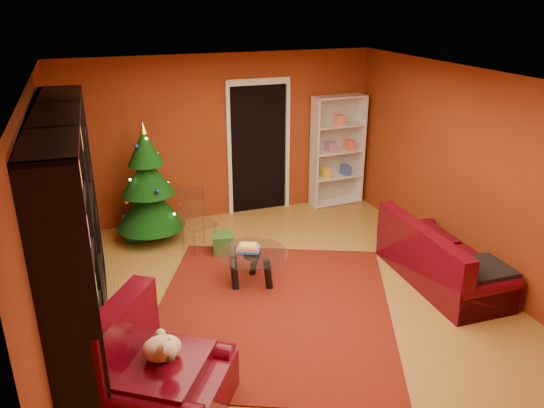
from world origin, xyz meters
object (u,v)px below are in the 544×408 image
object	(u,v)px
gift_box_teal	(136,227)
coffee_table	(252,268)
media_unit	(71,235)
rug	(273,309)
gift_box_red	(155,221)
acrylic_chair	(198,224)
christmas_tree	(148,184)
dog	(162,348)
gift_box_green	(223,244)
armchair	(166,373)
sofa	(444,253)
white_bookshelf	(337,151)

from	to	relation	value
gift_box_teal	coffee_table	world-z (taller)	coffee_table
gift_box_teal	media_unit	bearing A→B (deg)	-108.06
rug	gift_box_red	distance (m)	3.00
coffee_table	rug	bearing A→B (deg)	-86.32
coffee_table	acrylic_chair	size ratio (longest dim) A/B	1.08
christmas_tree	dog	bearing A→B (deg)	-95.81
rug	coffee_table	distance (m)	0.68
gift_box_teal	gift_box_green	xyz separation A→B (m)	(1.11, -0.93, -0.02)
media_unit	dog	xyz separation A→B (m)	(0.64, -1.30, -0.59)
gift_box_teal	armchair	xyz separation A→B (m)	(-0.12, -3.76, 0.25)
gift_box_teal	gift_box_green	world-z (taller)	gift_box_teal
christmas_tree	gift_box_red	bearing A→B (deg)	76.24
rug	armchair	distance (m)	1.89
sofa	acrylic_chair	world-z (taller)	acrylic_chair
gift_box_teal	gift_box_red	bearing A→B (deg)	42.71
gift_box_teal	sofa	xyz separation A→B (m)	(3.52, -2.63, 0.24)
gift_box_green	media_unit	bearing A→B (deg)	-142.20
christmas_tree	acrylic_chair	world-z (taller)	christmas_tree
sofa	rug	bearing A→B (deg)	89.94
gift_box_red	sofa	bearing A→B (deg)	-42.63
christmas_tree	gift_box_teal	distance (m)	0.75
gift_box_green	white_bookshelf	world-z (taller)	white_bookshelf
christmas_tree	media_unit	bearing A→B (deg)	-113.95
media_unit	acrylic_chair	xyz separation A→B (m)	(1.59, 1.67, -0.81)
gift_box_red	white_bookshelf	size ratio (longest dim) A/B	0.10
rug	gift_box_teal	xyz separation A→B (m)	(-1.27, 2.55, 0.16)
gift_box_red	acrylic_chair	size ratio (longest dim) A/B	0.25
sofa	coffee_table	size ratio (longest dim) A/B	2.13
christmas_tree	acrylic_chair	bearing A→B (deg)	-44.85
media_unit	sofa	xyz separation A→B (m)	(4.29, -0.23, -0.81)
rug	sofa	distance (m)	2.28
armchair	christmas_tree	bearing A→B (deg)	28.16
rug	gift_box_red	world-z (taller)	gift_box_red
christmas_tree	armchair	xyz separation A→B (m)	(-0.35, -3.62, -0.45)
acrylic_chair	armchair	bearing A→B (deg)	-123.94
acrylic_chair	gift_box_teal	bearing A→B (deg)	121.51
gift_box_green	coffee_table	xyz separation A→B (m)	(0.12, -0.97, 0.09)
gift_box_red	acrylic_chair	world-z (taller)	acrylic_chair
gift_box_teal	white_bookshelf	size ratio (longest dim) A/B	0.17
gift_box_teal	christmas_tree	bearing A→B (deg)	-31.25
gift_box_green	dog	distance (m)	3.06
rug	acrylic_chair	distance (m)	1.93
gift_box_teal	white_bookshelf	xyz separation A→B (m)	(3.45, 0.28, 0.77)
white_bookshelf	gift_box_green	bearing A→B (deg)	-154.85
media_unit	white_bookshelf	bearing A→B (deg)	33.81
gift_box_teal	sofa	distance (m)	4.39
armchair	acrylic_chair	bearing A→B (deg)	16.58
gift_box_green	dog	bearing A→B (deg)	-114.29
christmas_tree	gift_box_red	distance (m)	0.89
gift_box_teal	sofa	size ratio (longest dim) A/B	0.18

